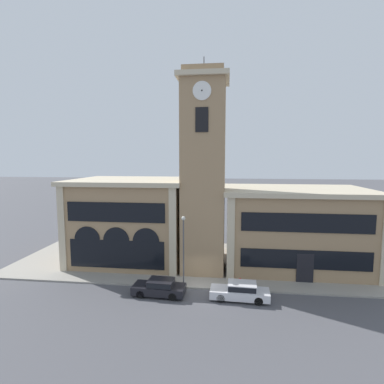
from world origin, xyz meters
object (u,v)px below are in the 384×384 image
Objects in this scene: parked_car_near at (160,287)px; street_lamp at (183,241)px; parked_car_mid at (241,291)px; fire_hydrant at (240,283)px.

street_lamp is at bearing -128.43° from parked_car_near.
parked_car_near is at bearing 2.57° from parked_car_mid.
street_lamp is (-4.96, 1.99, 3.46)m from parked_car_mid.
fire_hydrant is (0.05, 1.94, -0.17)m from parked_car_mid.
parked_car_mid is at bearing -91.46° from fire_hydrant.
parked_car_mid is at bearing -21.89° from street_lamp.
parked_car_near is 7.02m from fire_hydrant.
parked_car_mid is 1.95m from fire_hydrant.
street_lamp reaches higher than parked_car_mid.
street_lamp reaches higher than parked_car_near.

